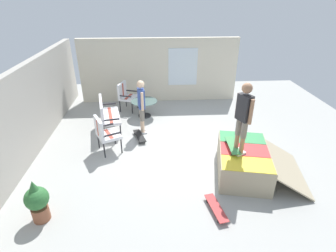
{
  "coord_description": "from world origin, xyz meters",
  "views": [
    {
      "loc": [
        -6.22,
        0.76,
        3.95
      ],
      "look_at": [
        0.09,
        0.38,
        0.7
      ],
      "focal_mm": 28.3,
      "sensor_mm": 36.0,
      "label": 1
    }
  ],
  "objects_px": {
    "person_skater": "(243,114)",
    "skateboard_on_ramp": "(232,146)",
    "patio_bench": "(106,113)",
    "patio_chair_near_house": "(125,94)",
    "person_watching": "(141,103)",
    "skateboard_by_bench": "(140,136)",
    "skateboard_spare": "(216,208)",
    "patio_chair_by_wall": "(104,132)",
    "potted_plant": "(37,201)",
    "skate_ramp": "(244,161)",
    "patio_table": "(144,105)"
  },
  "relations": [
    {
      "from": "patio_chair_by_wall",
      "to": "skateboard_by_bench",
      "type": "height_order",
      "value": "patio_chair_by_wall"
    },
    {
      "from": "person_skater",
      "to": "skateboard_on_ramp",
      "type": "bearing_deg",
      "value": 27.26
    },
    {
      "from": "potted_plant",
      "to": "patio_chair_by_wall",
      "type": "bearing_deg",
      "value": -20.61
    },
    {
      "from": "skate_ramp",
      "to": "potted_plant",
      "type": "height_order",
      "value": "potted_plant"
    },
    {
      "from": "person_watching",
      "to": "skateboard_spare",
      "type": "relative_size",
      "value": 2.02
    },
    {
      "from": "skate_ramp",
      "to": "person_skater",
      "type": "relative_size",
      "value": 1.39
    },
    {
      "from": "skateboard_spare",
      "to": "skateboard_on_ramp",
      "type": "bearing_deg",
      "value": -25.79
    },
    {
      "from": "skateboard_by_bench",
      "to": "skateboard_on_ramp",
      "type": "height_order",
      "value": "skateboard_on_ramp"
    },
    {
      "from": "skateboard_by_bench",
      "to": "skateboard_spare",
      "type": "distance_m",
      "value": 3.44
    },
    {
      "from": "patio_bench",
      "to": "person_skater",
      "type": "bearing_deg",
      "value": -126.79
    },
    {
      "from": "patio_chair_by_wall",
      "to": "skateboard_spare",
      "type": "bearing_deg",
      "value": -133.3
    },
    {
      "from": "patio_bench",
      "to": "person_watching",
      "type": "distance_m",
      "value": 1.17
    },
    {
      "from": "patio_chair_by_wall",
      "to": "skate_ramp",
      "type": "bearing_deg",
      "value": -108.36
    },
    {
      "from": "patio_chair_by_wall",
      "to": "person_watching",
      "type": "height_order",
      "value": "person_watching"
    },
    {
      "from": "patio_chair_by_wall",
      "to": "skateboard_spare",
      "type": "xyz_separation_m",
      "value": [
        -2.37,
        -2.51,
        -0.53
      ]
    },
    {
      "from": "patio_chair_near_house",
      "to": "patio_table",
      "type": "relative_size",
      "value": 1.13
    },
    {
      "from": "potted_plant",
      "to": "skateboard_spare",
      "type": "bearing_deg",
      "value": -90.06
    },
    {
      "from": "skate_ramp",
      "to": "patio_chair_by_wall",
      "type": "height_order",
      "value": "patio_chair_by_wall"
    },
    {
      "from": "person_skater",
      "to": "potted_plant",
      "type": "relative_size",
      "value": 1.79
    },
    {
      "from": "person_watching",
      "to": "skate_ramp",
      "type": "bearing_deg",
      "value": -131.52
    },
    {
      "from": "person_skater",
      "to": "potted_plant",
      "type": "distance_m",
      "value": 4.4
    },
    {
      "from": "skateboard_on_ramp",
      "to": "patio_table",
      "type": "bearing_deg",
      "value": 32.5
    },
    {
      "from": "skate_ramp",
      "to": "patio_chair_by_wall",
      "type": "distance_m",
      "value": 3.64
    },
    {
      "from": "patio_chair_by_wall",
      "to": "potted_plant",
      "type": "xyz_separation_m",
      "value": [
        -2.36,
        0.89,
        -0.15
      ]
    },
    {
      "from": "person_skater",
      "to": "skateboard_on_ramp",
      "type": "distance_m",
      "value": 0.89
    },
    {
      "from": "skateboard_by_bench",
      "to": "potted_plant",
      "type": "distance_m",
      "value": 3.53
    },
    {
      "from": "patio_table",
      "to": "person_watching",
      "type": "relative_size",
      "value": 0.54
    },
    {
      "from": "patio_bench",
      "to": "skateboard_by_bench",
      "type": "distance_m",
      "value": 1.28
    },
    {
      "from": "patio_bench",
      "to": "person_watching",
      "type": "xyz_separation_m",
      "value": [
        -0.19,
        -1.1,
        0.35
      ]
    },
    {
      "from": "skateboard_spare",
      "to": "person_skater",
      "type": "bearing_deg",
      "value": -32.49
    },
    {
      "from": "skate_ramp",
      "to": "patio_chair_near_house",
      "type": "distance_m",
      "value": 5.09
    },
    {
      "from": "patio_table",
      "to": "skateboard_on_ramp",
      "type": "bearing_deg",
      "value": -147.5
    },
    {
      "from": "potted_plant",
      "to": "patio_chair_near_house",
      "type": "bearing_deg",
      "value": -13.05
    },
    {
      "from": "patio_chair_by_wall",
      "to": "potted_plant",
      "type": "distance_m",
      "value": 2.53
    },
    {
      "from": "patio_table",
      "to": "person_skater",
      "type": "height_order",
      "value": "person_skater"
    },
    {
      "from": "patio_chair_near_house",
      "to": "patio_chair_by_wall",
      "type": "relative_size",
      "value": 1.0
    },
    {
      "from": "person_watching",
      "to": "skateboard_by_bench",
      "type": "bearing_deg",
      "value": 167.39
    },
    {
      "from": "patio_chair_near_house",
      "to": "person_skater",
      "type": "xyz_separation_m",
      "value": [
        -4.12,
        -2.89,
        0.99
      ]
    },
    {
      "from": "patio_bench",
      "to": "skateboard_by_bench",
      "type": "relative_size",
      "value": 1.62
    },
    {
      "from": "patio_bench",
      "to": "potted_plant",
      "type": "height_order",
      "value": "patio_bench"
    },
    {
      "from": "skate_ramp",
      "to": "skateboard_by_bench",
      "type": "bearing_deg",
      "value": 54.79
    },
    {
      "from": "skate_ramp",
      "to": "skateboard_on_ramp",
      "type": "relative_size",
      "value": 2.84
    },
    {
      "from": "patio_bench",
      "to": "person_skater",
      "type": "height_order",
      "value": "person_skater"
    },
    {
      "from": "skateboard_spare",
      "to": "skateboard_on_ramp",
      "type": "relative_size",
      "value": 1.02
    },
    {
      "from": "patio_table",
      "to": "skateboard_on_ramp",
      "type": "distance_m",
      "value": 3.97
    },
    {
      "from": "patio_bench",
      "to": "skateboard_spare",
      "type": "distance_m",
      "value": 4.5
    },
    {
      "from": "patio_bench",
      "to": "patio_chair_near_house",
      "type": "distance_m",
      "value": 1.68
    },
    {
      "from": "person_skater",
      "to": "skateboard_spare",
      "type": "bearing_deg",
      "value": 147.51
    },
    {
      "from": "patio_bench",
      "to": "skateboard_spare",
      "type": "bearing_deg",
      "value": -143.83
    },
    {
      "from": "patio_chair_near_house",
      "to": "skateboard_spare",
      "type": "bearing_deg",
      "value": -157.31
    }
  ]
}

